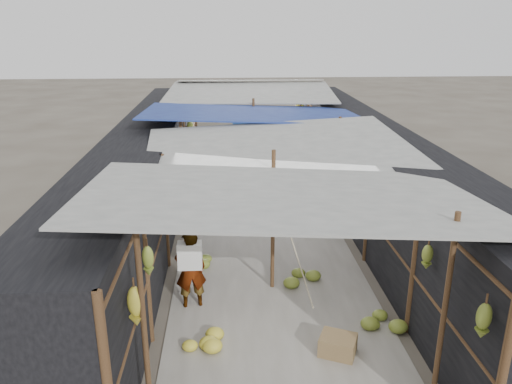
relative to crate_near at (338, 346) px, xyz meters
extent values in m
cube|color=#9E998E|center=(-0.77, 5.51, -0.14)|extent=(3.60, 16.00, 0.02)
cube|color=black|center=(-3.47, 5.51, 1.00)|extent=(1.40, 15.00, 2.30)
cube|color=black|center=(1.93, 5.51, 1.00)|extent=(1.40, 15.00, 2.30)
cube|color=#92714A|center=(0.00, 0.00, 0.00)|extent=(0.63, 0.58, 0.31)
cube|color=#92714A|center=(-0.34, 5.52, -0.02)|extent=(0.54, 0.48, 0.27)
cube|color=#92714A|center=(-1.01, 8.98, -0.01)|extent=(0.55, 0.51, 0.28)
cylinder|color=black|center=(0.60, 9.97, -0.07)|extent=(0.55, 0.55, 0.16)
imported|color=white|center=(-2.21, 1.46, 0.55)|extent=(0.57, 0.43, 1.41)
imported|color=#1E2E99|center=(-1.12, 6.01, 0.56)|extent=(0.86, 0.78, 1.42)
imported|color=#46433D|center=(0.88, 7.17, 0.27)|extent=(0.39, 0.59, 0.84)
cylinder|color=brown|center=(-2.57, -0.99, 1.15)|extent=(0.07, 0.07, 2.60)
cylinder|color=brown|center=(1.03, -0.99, 1.15)|extent=(0.07, 0.07, 2.60)
cylinder|color=brown|center=(-0.77, 2.01, 1.15)|extent=(0.07, 0.07, 2.60)
cylinder|color=brown|center=(-2.57, 5.01, 1.15)|extent=(0.07, 0.07, 2.60)
cylinder|color=brown|center=(1.03, 5.01, 1.15)|extent=(0.07, 0.07, 2.60)
cylinder|color=brown|center=(-0.77, 8.01, 1.15)|extent=(0.07, 0.07, 2.60)
cylinder|color=brown|center=(-2.57, 11.01, 1.15)|extent=(0.07, 0.07, 2.60)
cylinder|color=brown|center=(1.03, 11.01, 1.15)|extent=(0.07, 0.07, 2.60)
cube|color=#A1A19C|center=(-0.77, 0.01, 2.35)|extent=(5.21, 3.19, 0.52)
cube|color=#A1A19C|center=(-0.57, 3.21, 2.20)|extent=(5.23, 3.73, 0.50)
cube|color=navy|center=(-0.87, 6.51, 2.30)|extent=(5.40, 3.60, 0.41)
cube|color=#A1A19C|center=(-0.77, 9.81, 2.40)|extent=(5.37, 3.66, 0.27)
cube|color=#A1A19C|center=(-0.67, 12.21, 2.50)|extent=(5.00, 1.99, 0.24)
cylinder|color=brown|center=(-2.77, 5.51, 1.90)|extent=(0.06, 15.00, 0.06)
cylinder|color=brown|center=(1.23, 5.51, 1.90)|extent=(0.06, 15.00, 0.06)
cylinder|color=gray|center=(-0.77, 5.51, 1.90)|extent=(0.02, 15.00, 0.02)
cube|color=white|center=(-0.20, 7.85, 1.62)|extent=(0.60, 0.03, 0.55)
cube|color=maroon|center=(0.14, 4.16, 1.60)|extent=(0.50, 0.03, 0.60)
cube|color=#2B1BB3|center=(-0.57, 3.88, 1.57)|extent=(0.55, 0.03, 0.65)
cube|color=#1A27AC|center=(-1.26, 5.40, 1.60)|extent=(0.70, 0.03, 0.60)
cube|color=navy|center=(-1.02, 9.91, 1.60)|extent=(0.65, 0.03, 0.60)
ellipsoid|color=gold|center=(-2.65, -0.97, 1.35)|extent=(0.19, 0.16, 0.52)
ellipsoid|color=olive|center=(-2.65, 0.08, 1.41)|extent=(0.16, 0.13, 0.44)
ellipsoid|color=olive|center=(-2.65, 2.06, 1.38)|extent=(0.19, 0.16, 0.49)
ellipsoid|color=olive|center=(-2.65, 3.58, 1.60)|extent=(0.16, 0.14, 0.48)
ellipsoid|color=olive|center=(-2.65, 4.54, 1.48)|extent=(0.18, 0.16, 0.49)
ellipsoid|color=gold|center=(-2.65, 6.07, 1.58)|extent=(0.17, 0.15, 0.57)
ellipsoid|color=olive|center=(-2.65, 7.79, 1.39)|extent=(0.19, 0.16, 0.47)
ellipsoid|color=olive|center=(-2.65, 9.08, 1.40)|extent=(0.19, 0.17, 0.48)
ellipsoid|color=gold|center=(-2.65, 10.86, 1.49)|extent=(0.20, 0.17, 0.48)
ellipsoid|color=olive|center=(-2.65, 12.30, 1.60)|extent=(0.19, 0.16, 0.59)
ellipsoid|color=olive|center=(1.11, -1.69, 1.48)|extent=(0.17, 0.14, 0.43)
ellipsoid|color=olive|center=(1.11, -0.16, 1.47)|extent=(0.15, 0.13, 0.36)
ellipsoid|color=olive|center=(1.11, 1.58, 1.49)|extent=(0.14, 0.12, 0.55)
ellipsoid|color=gold|center=(1.11, 2.89, 1.68)|extent=(0.18, 0.15, 0.39)
ellipsoid|color=olive|center=(1.11, 4.87, 1.53)|extent=(0.17, 0.15, 0.41)
ellipsoid|color=gold|center=(1.11, 6.34, 1.48)|extent=(0.19, 0.16, 0.41)
ellipsoid|color=olive|center=(1.11, 7.38, 1.49)|extent=(0.15, 0.13, 0.44)
ellipsoid|color=gold|center=(1.11, 9.07, 1.47)|extent=(0.15, 0.13, 0.45)
ellipsoid|color=olive|center=(1.11, 11.11, 1.50)|extent=(0.16, 0.13, 0.58)
ellipsoid|color=gold|center=(1.11, 12.20, 1.39)|extent=(0.17, 0.15, 0.58)
ellipsoid|color=olive|center=(-2.05, 2.96, 0.00)|extent=(0.60, 0.51, 0.30)
ellipsoid|color=gold|center=(0.48, 9.20, -0.03)|extent=(0.49, 0.41, 0.24)
ellipsoid|color=olive|center=(-0.89, 5.43, -0.03)|extent=(0.50, 0.43, 0.25)
ellipsoid|color=olive|center=(0.88, 0.73, 0.00)|extent=(0.61, 0.52, 0.31)
ellipsoid|color=gold|center=(0.56, 4.63, -0.01)|extent=(0.57, 0.49, 0.29)
ellipsoid|color=gold|center=(-2.08, 0.35, 0.01)|extent=(0.64, 0.54, 0.32)
ellipsoid|color=olive|center=(-2.11, 10.59, 0.00)|extent=(0.60, 0.51, 0.30)
ellipsoid|color=olive|center=(-0.25, 2.23, 0.02)|extent=(0.70, 0.59, 0.35)
ellipsoid|color=gold|center=(0.65, 6.62, 0.01)|extent=(0.63, 0.54, 0.32)
camera|label=1|loc=(-1.57, -6.07, 4.46)|focal=35.00mm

